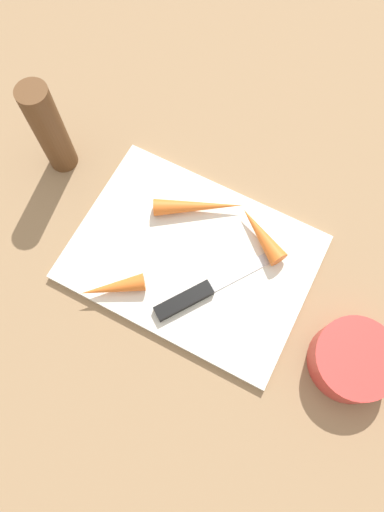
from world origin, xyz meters
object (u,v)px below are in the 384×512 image
knife (192,297)px  carrot_shortest (112,288)px  carrot_longest (199,206)px  pepper_grinder (50,130)px  cutting_board (192,257)px  small_bowl (353,360)px  carrot_medium (261,234)px

knife → carrot_shortest: (-0.11, -0.04, 0.01)m
carrot_longest → carrot_shortest: (-0.05, -0.18, -0.00)m
carrot_longest → pepper_grinder: (-0.24, -0.02, 0.06)m
cutting_board → knife: (0.03, -0.06, 0.01)m
knife → pepper_grinder: (-0.30, 0.11, 0.07)m
carrot_longest → carrot_shortest: bearing=-135.5°
small_bowl → carrot_medium: bearing=149.4°
knife → carrot_longest: 0.14m
knife → carrot_shortest: carrot_shortest is taller
carrot_longest → small_bowl: (0.30, -0.11, 0.00)m
knife → carrot_longest: bearing=57.6°
carrot_longest → carrot_shortest: same height
carrot_longest → pepper_grinder: pepper_grinder is taller
knife → small_bowl: size_ratio=1.53×
carrot_medium → carrot_longest: bearing=32.4°
carrot_longest → pepper_grinder: 0.25m
cutting_board → carrot_longest: size_ratio=2.57×
carrot_longest → pepper_grinder: size_ratio=0.81×
knife → carrot_shortest: bearing=146.1°
knife → carrot_medium: carrot_medium is taller
carrot_longest → small_bowl: size_ratio=1.21×
knife → carrot_longest: (-0.06, 0.13, 0.01)m
cutting_board → small_bowl: small_bowl is taller
cutting_board → knife: bearing=-62.7°
cutting_board → carrot_longest: carrot_longest is taller
knife → carrot_medium: bearing=14.0°
carrot_medium → small_bowl: small_bowl is taller
carrot_medium → small_bowl: bearing=-179.0°
carrot_shortest → carrot_medium: carrot_medium is taller
carrot_longest → carrot_medium: bearing=-28.1°
cutting_board → carrot_medium: 0.11m
carrot_shortest → carrot_longest: bearing=-144.8°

